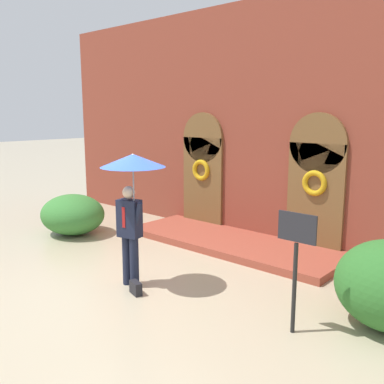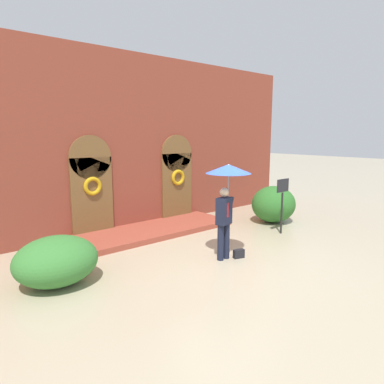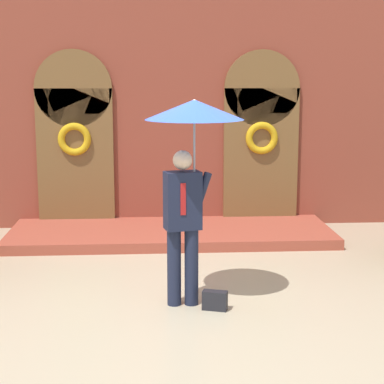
% 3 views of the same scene
% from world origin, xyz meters
% --- Properties ---
extents(ground_plane, '(80.00, 80.00, 0.00)m').
position_xyz_m(ground_plane, '(0.00, 0.00, 0.00)').
color(ground_plane, tan).
extents(building_facade, '(14.00, 2.30, 5.60)m').
position_xyz_m(building_facade, '(-0.00, 4.15, 2.68)').
color(building_facade, brown).
rests_on(building_facade, ground).
extents(person_with_umbrella, '(1.10, 1.10, 2.36)m').
position_xyz_m(person_with_umbrella, '(0.14, 0.00, 1.91)').
color(person_with_umbrella, '#191E33').
rests_on(person_with_umbrella, ground).
extents(handbag, '(0.30, 0.20, 0.22)m').
position_xyz_m(handbag, '(0.39, -0.20, 0.11)').
color(handbag, black).
rests_on(handbag, ground).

